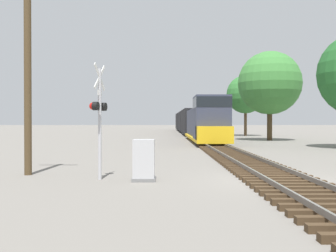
{
  "coord_description": "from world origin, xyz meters",
  "views": [
    {
      "loc": [
        -3.92,
        -13.55,
        2.07
      ],
      "look_at": [
        -3.74,
        10.96,
        1.78
      ],
      "focal_mm": 42.0,
      "sensor_mm": 36.0,
      "label": 1
    }
  ],
  "objects_px": {
    "freight_train": "(189,122)",
    "tree_mid_background": "(270,83)",
    "utility_pole": "(28,68)",
    "relay_cabinet": "(144,161)",
    "crossing_signal_near": "(99,112)",
    "tree_deep_background": "(246,95)"
  },
  "relations": [
    {
      "from": "freight_train",
      "to": "tree_mid_background",
      "type": "distance_m",
      "value": 22.77
    },
    {
      "from": "utility_pole",
      "to": "tree_mid_background",
      "type": "bearing_deg",
      "value": 58.5
    },
    {
      "from": "relay_cabinet",
      "to": "tree_mid_background",
      "type": "height_order",
      "value": "tree_mid_background"
    },
    {
      "from": "relay_cabinet",
      "to": "tree_mid_background",
      "type": "bearing_deg",
      "value": 67.22
    },
    {
      "from": "crossing_signal_near",
      "to": "tree_deep_background",
      "type": "bearing_deg",
      "value": 175.64
    },
    {
      "from": "relay_cabinet",
      "to": "tree_mid_background",
      "type": "distance_m",
      "value": 31.47
    },
    {
      "from": "crossing_signal_near",
      "to": "utility_pole",
      "type": "bearing_deg",
      "value": -98.36
    },
    {
      "from": "utility_pole",
      "to": "tree_mid_background",
      "type": "relative_size",
      "value": 0.83
    },
    {
      "from": "utility_pole",
      "to": "tree_mid_background",
      "type": "xyz_separation_m",
      "value": [
        16.55,
        27.0,
        2.06
      ]
    },
    {
      "from": "relay_cabinet",
      "to": "tree_deep_background",
      "type": "relative_size",
      "value": 0.17
    },
    {
      "from": "tree_mid_background",
      "to": "tree_deep_background",
      "type": "height_order",
      "value": "tree_mid_background"
    },
    {
      "from": "relay_cabinet",
      "to": "tree_mid_background",
      "type": "xyz_separation_m",
      "value": [
        12.0,
        28.57,
        5.47
      ]
    },
    {
      "from": "crossing_signal_near",
      "to": "utility_pole",
      "type": "xyz_separation_m",
      "value": [
        -2.94,
        1.21,
        1.71
      ]
    },
    {
      "from": "freight_train",
      "to": "crossing_signal_near",
      "type": "relative_size",
      "value": 16.2
    },
    {
      "from": "tree_deep_background",
      "to": "utility_pole",
      "type": "bearing_deg",
      "value": -112.43
    },
    {
      "from": "freight_train",
      "to": "utility_pole",
      "type": "xyz_separation_m",
      "value": [
        -9.21,
        -48.13,
        2.18
      ]
    },
    {
      "from": "crossing_signal_near",
      "to": "utility_pole",
      "type": "distance_m",
      "value": 3.61
    },
    {
      "from": "freight_train",
      "to": "crossing_signal_near",
      "type": "distance_m",
      "value": 49.74
    },
    {
      "from": "relay_cabinet",
      "to": "utility_pole",
      "type": "height_order",
      "value": "utility_pole"
    },
    {
      "from": "utility_pole",
      "to": "freight_train",
      "type": "bearing_deg",
      "value": 79.16
    },
    {
      "from": "crossing_signal_near",
      "to": "tree_mid_background",
      "type": "distance_m",
      "value": 31.54
    },
    {
      "from": "crossing_signal_near",
      "to": "relay_cabinet",
      "type": "bearing_deg",
      "value": 91.15
    }
  ]
}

